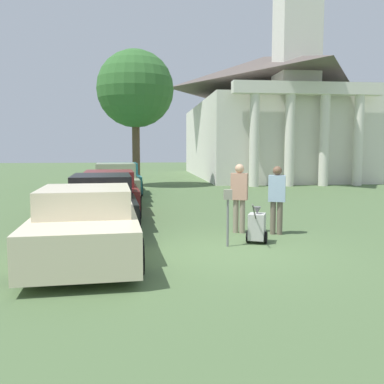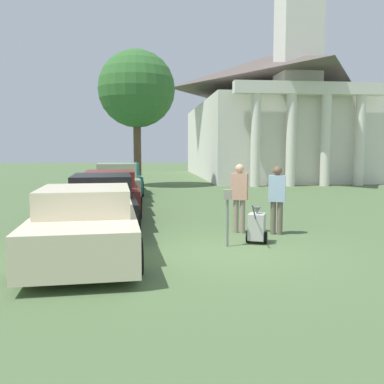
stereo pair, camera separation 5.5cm
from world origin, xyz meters
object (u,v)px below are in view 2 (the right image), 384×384
(parked_car_black, at_px, (102,203))
(parked_car_teal, at_px, (121,179))
(church, at_px, (267,111))
(parking_meter, at_px, (228,207))
(parked_car_sage, at_px, (117,183))
(parked_car_maroon, at_px, (110,193))
(equipment_cart, at_px, (257,226))
(parked_car_cream, at_px, (86,224))
(person_supervisor, at_px, (277,196))
(person_worker, at_px, (239,194))

(parked_car_black, bearing_deg, parked_car_teal, 86.13)
(church, bearing_deg, parked_car_teal, -132.61)
(parking_meter, bearing_deg, parked_car_sage, 108.37)
(parked_car_maroon, height_order, church, church)
(parked_car_teal, relative_size, equipment_cart, 5.33)
(parked_car_maroon, bearing_deg, parked_car_black, -93.86)
(parked_car_black, xyz_separation_m, equipment_cart, (3.74, -2.48, -0.29))
(parked_car_cream, relative_size, parked_car_maroon, 0.95)
(parked_car_black, distance_m, equipment_cart, 4.50)
(parking_meter, bearing_deg, person_supervisor, 38.55)
(parked_car_teal, bearing_deg, church, 43.53)
(parked_car_teal, height_order, person_worker, person_worker)
(parked_car_black, bearing_deg, parking_meter, -46.49)
(parking_meter, distance_m, equipment_cart, 0.94)
(parking_meter, height_order, equipment_cart, parking_meter)
(parked_car_teal, bearing_deg, parked_car_maroon, -93.87)
(parked_car_maroon, height_order, equipment_cart, parked_car_maroon)
(parked_car_black, height_order, church, church)
(person_supervisor, distance_m, church, 23.56)
(person_worker, distance_m, person_supervisor, 0.95)
(parked_car_cream, bearing_deg, parked_car_maroon, 86.13)
(parked_car_maroon, bearing_deg, person_supervisor, -47.34)
(parked_car_sage, xyz_separation_m, equipment_cart, (3.74, -8.75, -0.34))
(person_supervisor, xyz_separation_m, equipment_cart, (-0.76, -0.92, -0.61))
(person_worker, bearing_deg, equipment_cart, 119.62)
(parked_car_cream, bearing_deg, parked_car_sage, 86.13)
(parked_car_teal, height_order, equipment_cart, parked_car_teal)
(person_worker, bearing_deg, church, -84.70)
(parked_car_cream, xyz_separation_m, church, (10.67, 24.16, 4.40))
(person_worker, bearing_deg, parked_car_teal, -48.00)
(parked_car_maroon, xyz_separation_m, parked_car_teal, (0.00, 6.51, 0.01))
(parked_car_black, distance_m, church, 23.79)
(parked_car_sage, bearing_deg, parked_car_teal, 86.13)
(parked_car_sage, height_order, church, church)
(parked_car_teal, xyz_separation_m, equipment_cart, (3.74, -11.70, -0.31))
(parked_car_black, bearing_deg, parked_car_maroon, 86.14)
(parked_car_cream, bearing_deg, parked_car_black, 86.12)
(parked_car_cream, distance_m, parked_car_sage, 9.61)
(church, bearing_deg, parked_car_cream, -113.82)
(parked_car_cream, height_order, parked_car_sage, parked_car_sage)
(parked_car_black, xyz_separation_m, parking_meter, (3.00, -2.76, 0.21))
(parked_car_cream, height_order, church, church)
(parked_car_cream, height_order, parked_car_black, parked_car_black)
(equipment_cart, relative_size, church, 0.05)
(person_worker, bearing_deg, parked_car_sage, -41.39)
(parked_car_maroon, height_order, person_worker, person_worker)
(parked_car_sage, height_order, person_supervisor, person_supervisor)
(parked_car_cream, bearing_deg, church, 62.31)
(parked_car_black, relative_size, parking_meter, 4.21)
(parked_car_cream, distance_m, parked_car_maroon, 6.05)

